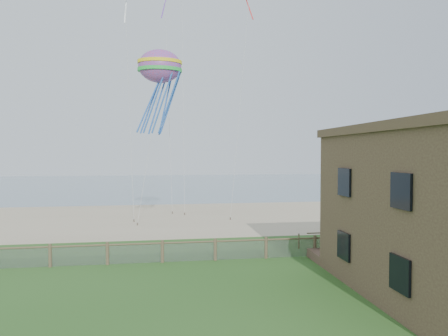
# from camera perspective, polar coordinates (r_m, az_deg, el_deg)

# --- Properties ---
(ground) EXTENTS (160.00, 160.00, 0.00)m
(ground) POSITION_cam_1_polar(r_m,az_deg,el_deg) (17.86, 1.34, -18.00)
(ground) COLOR #29531C
(ground) RESTS_ON ground
(sand_beach) EXTENTS (72.00, 20.00, 0.02)m
(sand_beach) POSITION_cam_1_polar(r_m,az_deg,el_deg) (39.12, -4.31, -6.98)
(sand_beach) COLOR tan
(sand_beach) RESTS_ON ground
(ocean) EXTENTS (160.00, 68.00, 0.02)m
(ocean) POSITION_cam_1_polar(r_m,az_deg,el_deg) (82.81, -6.63, -2.24)
(ocean) COLOR slate
(ocean) RESTS_ON ground
(chainlink_fence) EXTENTS (36.20, 0.20, 1.25)m
(chainlink_fence) POSITION_cam_1_polar(r_m,az_deg,el_deg) (23.39, -1.27, -11.75)
(chainlink_fence) COLOR brown
(chainlink_fence) RESTS_ON ground
(motel_deck) EXTENTS (15.00, 2.00, 0.50)m
(motel_deck) POSITION_cam_1_polar(r_m,az_deg,el_deg) (27.41, 27.63, -10.57)
(motel_deck) COLOR brown
(motel_deck) RESTS_ON ground
(picnic_table) EXTENTS (1.96, 1.70, 0.70)m
(picnic_table) POSITION_cam_1_polar(r_m,az_deg,el_deg) (22.63, 19.49, -12.86)
(picnic_table) COLOR brown
(picnic_table) RESTS_ON ground
(octopus_kite) EXTENTS (3.88, 3.11, 7.10)m
(octopus_kite) POSITION_cam_1_polar(r_m,az_deg,el_deg) (32.07, -9.13, 10.98)
(octopus_kite) COLOR #F6263B
(kite_white) EXTENTS (1.93, 1.61, 2.52)m
(kite_white) POSITION_cam_1_polar(r_m,az_deg,el_deg) (34.78, -13.98, 22.23)
(kite_white) COLOR white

